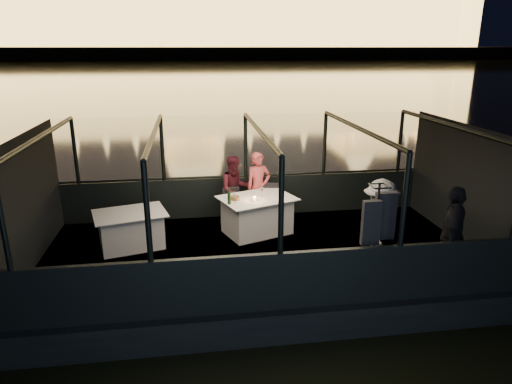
{
  "coord_description": "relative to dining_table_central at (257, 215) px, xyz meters",
  "views": [
    {
      "loc": [
        -1.19,
        -7.78,
        4.2
      ],
      "look_at": [
        0.0,
        0.4,
        1.55
      ],
      "focal_mm": 32.0,
      "sensor_mm": 36.0,
      "label": 1
    }
  ],
  "objects": [
    {
      "name": "chair_port_right",
      "position": [
        0.38,
        0.45,
        0.06
      ],
      "size": [
        0.47,
        0.47,
        0.86
      ],
      "primitive_type": "cube",
      "rotation": [
        0.0,
        0.0,
        -0.17
      ],
      "color": "black",
      "rests_on": "boat_deck"
    },
    {
      "name": "cabin_roof_glass",
      "position": [
        -0.1,
        -0.91,
        1.91
      ],
      "size": [
        8.0,
        4.0,
        0.02
      ],
      "primitive_type": null,
      "color": "#99B2B2",
      "rests_on": "boat_deck"
    },
    {
      "name": "cabin_glass_port",
      "position": [
        -0.1,
        1.09,
        1.21
      ],
      "size": [
        8.0,
        0.02,
        1.4
      ],
      "primitive_type": null,
      "color": "#99B2B2",
      "rests_on": "gunwale_port"
    },
    {
      "name": "boat_deck",
      "position": [
        -0.1,
        -0.91,
        -0.41
      ],
      "size": [
        8.0,
        4.0,
        0.04
      ],
      "primitive_type": "cube",
      "color": "black",
      "rests_on": "boat_hull"
    },
    {
      "name": "river_water",
      "position": [
        -0.1,
        79.09,
        -0.89
      ],
      "size": [
        500.0,
        500.0,
        0.0
      ],
      "primitive_type": "plane",
      "color": "black",
      "rests_on": "ground"
    },
    {
      "name": "plate_far",
      "position": [
        -0.54,
        0.11,
        0.39
      ],
      "size": [
        0.3,
        0.3,
        0.02
      ],
      "primitive_type": "cylinder",
      "rotation": [
        0.0,
        0.0,
        -0.16
      ],
      "color": "white",
      "rests_on": "dining_table_central"
    },
    {
      "name": "coat_stand",
      "position": [
        1.44,
        -2.6,
        0.51
      ],
      "size": [
        0.5,
        0.4,
        1.79
      ],
      "primitive_type": null,
      "rotation": [
        0.0,
        0.0,
        0.0
      ],
      "color": "black",
      "rests_on": "boat_deck"
    },
    {
      "name": "wine_glass_white",
      "position": [
        -0.48,
        -0.26,
        0.48
      ],
      "size": [
        0.09,
        0.09,
        0.21
      ],
      "primitive_type": null,
      "rotation": [
        0.0,
        0.0,
        0.32
      ],
      "color": "silver",
      "rests_on": "dining_table_central"
    },
    {
      "name": "plate_near",
      "position": [
        0.28,
        -0.23,
        0.39
      ],
      "size": [
        0.26,
        0.26,
        0.02
      ],
      "primitive_type": "cylinder",
      "rotation": [
        0.0,
        0.0,
        -0.04
      ],
      "color": "white",
      "rests_on": "dining_table_central"
    },
    {
      "name": "chair_port_left",
      "position": [
        -0.49,
        0.45,
        0.06
      ],
      "size": [
        0.46,
        0.46,
        0.81
      ],
      "primitive_type": "cube",
      "rotation": [
        0.0,
        0.0,
        0.27
      ],
      "color": "black",
      "rests_on": "boat_deck"
    },
    {
      "name": "gunwale_starboard",
      "position": [
        -0.1,
        -2.91,
        0.06
      ],
      "size": [
        8.0,
        0.08,
        0.9
      ],
      "primitive_type": "cube",
      "color": "black",
      "rests_on": "boat_deck"
    },
    {
      "name": "wine_glass_empty",
      "position": [
        -0.1,
        -0.26,
        0.48
      ],
      "size": [
        0.08,
        0.08,
        0.21
      ],
      "primitive_type": null,
      "rotation": [
        0.0,
        0.0,
        0.13
      ],
      "color": "white",
      "rests_on": "dining_table_central"
    },
    {
      "name": "end_wall_fore",
      "position": [
        -4.1,
        -0.91,
        0.76
      ],
      "size": [
        0.02,
        4.0,
        2.3
      ],
      "primitive_type": null,
      "color": "black",
      "rests_on": "boat_deck"
    },
    {
      "name": "passenger_dark",
      "position": [
        2.77,
        -2.5,
        0.47
      ],
      "size": [
        0.89,
        1.03,
        1.64
      ],
      "primitive_type": "imported",
      "rotation": [
        0.0,
        0.0,
        4.1
      ],
      "color": "black",
      "rests_on": "boat_deck"
    },
    {
      "name": "boat_hull",
      "position": [
        -0.1,
        -0.91,
        -0.89
      ],
      "size": [
        8.6,
        4.4,
        1.0
      ],
      "primitive_type": "cube",
      "color": "black",
      "rests_on": "river_water"
    },
    {
      "name": "person_man_maroon",
      "position": [
        -0.38,
        0.72,
        0.36
      ],
      "size": [
        0.8,
        0.67,
        1.47
      ],
      "primitive_type": "imported",
      "rotation": [
        0.0,
        0.0,
        0.18
      ],
      "color": "#40121A",
      "rests_on": "boat_deck"
    },
    {
      "name": "person_woman_coral",
      "position": [
        0.14,
        0.72,
        0.36
      ],
      "size": [
        0.63,
        0.49,
        1.53
      ],
      "primitive_type": "imported",
      "rotation": [
        0.0,
        0.0,
        0.25
      ],
      "color": "#CC4A4E",
      "rests_on": "boat_deck"
    },
    {
      "name": "dining_table_aft",
      "position": [
        -2.49,
        -0.34,
        0.0
      ],
      "size": [
        1.52,
        1.26,
        0.7
      ],
      "primitive_type": "cube",
      "rotation": [
        0.0,
        0.0,
        0.26
      ],
      "color": "silver",
      "rests_on": "boat_deck"
    },
    {
      "name": "gunwale_port",
      "position": [
        -0.1,
        1.09,
        0.06
      ],
      "size": [
        8.0,
        0.08,
        0.9
      ],
      "primitive_type": "cube",
      "color": "black",
      "rests_on": "boat_deck"
    },
    {
      "name": "wine_bottle",
      "position": [
        -0.59,
        -0.31,
        0.53
      ],
      "size": [
        0.07,
        0.07,
        0.31
      ],
      "primitive_type": "cylinder",
      "rotation": [
        0.0,
        0.0,
        0.13
      ],
      "color": "#123312",
      "rests_on": "dining_table_central"
    },
    {
      "name": "end_wall_aft",
      "position": [
        3.9,
        -0.91,
        0.76
      ],
      "size": [
        0.02,
        4.0,
        2.3
      ],
      "primitive_type": null,
      "color": "black",
      "rests_on": "boat_deck"
    },
    {
      "name": "amber_candle",
      "position": [
        -0.07,
        -0.16,
        0.42
      ],
      "size": [
        0.06,
        0.06,
        0.07
      ],
      "primitive_type": "cylinder",
      "rotation": [
        0.0,
        0.0,
        -0.29
      ],
      "color": "orange",
      "rests_on": "dining_table_central"
    },
    {
      "name": "bread_basket",
      "position": [
        -0.46,
        -0.08,
        0.42
      ],
      "size": [
        0.21,
        0.21,
        0.07
      ],
      "primitive_type": "cylinder",
      "rotation": [
        0.0,
        0.0,
        -0.17
      ],
      "color": "brown",
      "rests_on": "dining_table_central"
    },
    {
      "name": "passenger_stripe",
      "position": [
        1.83,
        -1.85,
        0.47
      ],
      "size": [
        0.95,
        1.18,
        1.6
      ],
      "primitive_type": "imported",
      "rotation": [
        0.0,
        0.0,
        1.16
      ],
      "color": "white",
      "rests_on": "boat_deck"
    },
    {
      "name": "dining_table_central",
      "position": [
        0.0,
        0.0,
        0.0
      ],
      "size": [
        1.72,
        1.49,
        0.77
      ],
      "primitive_type": "cube",
      "rotation": [
        0.0,
        0.0,
        0.35
      ],
      "color": "silver",
      "rests_on": "boat_deck"
    },
    {
      "name": "canopy_ribs",
      "position": [
        -0.1,
        -0.91,
        0.76
      ],
      "size": [
        8.0,
        4.0,
        2.3
      ],
      "primitive_type": null,
      "color": "black",
      "rests_on": "boat_deck"
    },
    {
      "name": "embankment",
      "position": [
        -0.1,
        209.09,
        0.11
      ],
      "size": [
        400.0,
        140.0,
        6.0
      ],
      "primitive_type": "cube",
      "color": "#423D33",
      "rests_on": "ground"
    },
    {
      "name": "cabin_glass_starboard",
      "position": [
        -0.1,
        -2.91,
        1.21
      ],
      "size": [
        8.0,
        0.02,
        1.4
      ],
      "primitive_type": null,
      "color": "#99B2B2",
      "rests_on": "gunwale_starboard"
    },
    {
      "name": "wine_glass_red",
      "position": [
        0.1,
        0.04,
        0.48
      ],
      "size": [
        0.08,
        0.08,
        0.2
      ],
      "primitive_type": null,
      "rotation": [
        0.0,
        0.0,
        -0.27
      ],
      "color": "white",
      "rests_on": "dining_table_central"
    }
  ]
}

